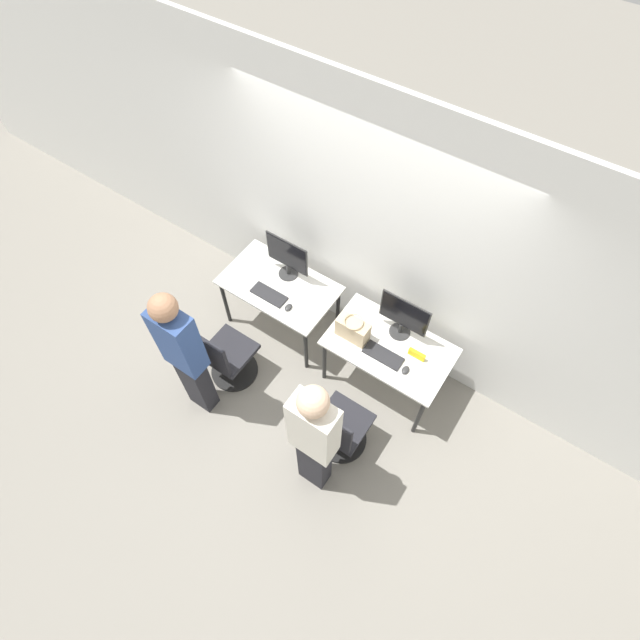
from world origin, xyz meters
The scene contains 16 objects.
ground_plane centered at (0.00, 0.00, 0.00)m, with size 20.00×20.00×0.00m, color gray.
wall_back centered at (0.00, 0.80, 1.40)m, with size 12.00×0.05×2.80m.
desk_left centered at (-0.63, 0.34, 0.63)m, with size 1.13×0.68×0.71m.
monitor_left centered at (-0.63, 0.50, 0.97)m, with size 0.47×0.20×0.48m.
keyboard_left centered at (-0.63, 0.18, 0.72)m, with size 0.36×0.15×0.02m.
mouse_left centered at (-0.38, 0.16, 0.73)m, with size 0.06×0.09×0.03m.
office_chair_left centered at (-0.69, -0.47, 0.36)m, with size 0.48×0.48×0.88m.
person_left centered at (-0.73, -0.83, 0.95)m, with size 0.36×0.23×1.73m.
desk_right centered at (0.63, 0.34, 0.63)m, with size 1.13×0.68×0.71m.
monitor_right centered at (0.63, 0.52, 0.97)m, with size 0.47×0.20×0.48m.
keyboard_right centered at (0.63, 0.22, 0.72)m, with size 0.36×0.15×0.02m.
mouse_right centered at (0.87, 0.19, 0.73)m, with size 0.06×0.09×0.03m.
office_chair_right centered at (0.62, -0.46, 0.36)m, with size 0.48×0.48×0.88m.
person_right centered at (0.60, -0.83, 0.95)m, with size 0.36×0.23×1.73m.
handbag centered at (0.29, 0.24, 0.83)m, with size 0.30×0.18×0.25m.
placard_right centered at (0.88, 0.37, 0.75)m, with size 0.16×0.03×0.08m.
Camera 1 is at (1.39, -1.92, 4.61)m, focal length 28.00 mm.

